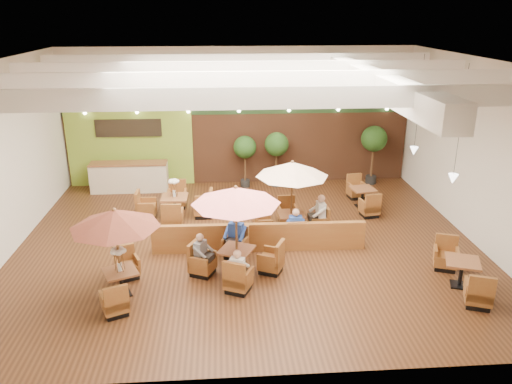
{
  "coord_description": "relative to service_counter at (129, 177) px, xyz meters",
  "views": [
    {
      "loc": [
        -0.75,
        -13.98,
        6.8
      ],
      "look_at": [
        0.3,
        0.5,
        1.5
      ],
      "focal_mm": 35.0,
      "sensor_mm": 36.0,
      "label": 1
    }
  ],
  "objects": [
    {
      "name": "diner_1",
      "position": [
        4.0,
        -6.02,
        0.2
      ],
      "size": [
        0.48,
        0.45,
        0.86
      ],
      "rotation": [
        0.0,
        0.0,
        2.73
      ],
      "color": "#274AA9",
      "rests_on": "ground"
    },
    {
      "name": "table_0",
      "position": [
        1.06,
        -7.84,
        1.22
      ],
      "size": [
        2.19,
        2.48,
        2.38
      ],
      "rotation": [
        0.0,
        0.0,
        0.42
      ],
      "color": "brown",
      "rests_on": "ground"
    },
    {
      "name": "room",
      "position": [
        4.65,
        -3.88,
        3.05
      ],
      "size": [
        14.04,
        14.0,
        5.52
      ],
      "color": "#381E0F",
      "rests_on": "ground"
    },
    {
      "name": "diner_3",
      "position": [
        5.83,
        -5.41,
        0.17
      ],
      "size": [
        0.38,
        0.31,
        0.79
      ],
      "rotation": [
        0.0,
        0.0,
        -0.02
      ],
      "color": "#274AA9",
      "rests_on": "ground"
    },
    {
      "name": "table_3",
      "position": [
        2.01,
        -2.88,
        -0.15
      ],
      "size": [
        2.64,
        2.64,
        1.56
      ],
      "rotation": [
        0.0,
        0.0,
        -0.02
      ],
      "color": "brown",
      "rests_on": "ground"
    },
    {
      "name": "service_counter",
      "position": [
        0.0,
        0.0,
        0.0
      ],
      "size": [
        3.0,
        0.75,
        1.18
      ],
      "color": "beige",
      "rests_on": "ground"
    },
    {
      "name": "diner_2",
      "position": [
        3.07,
        -6.95,
        0.16
      ],
      "size": [
        0.41,
        0.42,
        0.75
      ],
      "rotation": [
        0.0,
        0.0,
        4.21
      ],
      "color": "gray",
      "rests_on": "ground"
    },
    {
      "name": "booth_divider",
      "position": [
        4.72,
        -5.64,
        -0.14
      ],
      "size": [
        6.35,
        0.29,
        0.88
      ],
      "primitive_type": "cube",
      "rotation": [
        0.0,
        0.0,
        -0.02
      ],
      "color": "brown",
      "rests_on": "ground"
    },
    {
      "name": "table_1",
      "position": [
        4.0,
        -6.95,
        1.17
      ],
      "size": [
        2.68,
        2.68,
        2.56
      ],
      "rotation": [
        0.0,
        0.0,
        -0.44
      ],
      "color": "brown",
      "rests_on": "ground"
    },
    {
      "name": "table_2",
      "position": [
        5.83,
        -4.51,
        1.11
      ],
      "size": [
        2.42,
        2.42,
        2.47
      ],
      "rotation": [
        0.0,
        0.0,
        0.05
      ],
      "color": "brown",
      "rests_on": "ground"
    },
    {
      "name": "topiary_2",
      "position": [
        9.84,
        0.2,
        1.23
      ],
      "size": [
        1.05,
        1.05,
        2.44
      ],
      "color": "black",
      "rests_on": "ground"
    },
    {
      "name": "diner_4",
      "position": [
        6.73,
        -4.51,
        0.2
      ],
      "size": [
        0.35,
        0.43,
        0.85
      ],
      "rotation": [
        0.0,
        0.0,
        1.63
      ],
      "color": "white",
      "rests_on": "ground"
    },
    {
      "name": "table_4",
      "position": [
        9.8,
        -8.05,
        -0.23
      ],
      "size": [
        1.08,
        2.65,
        0.93
      ],
      "rotation": [
        0.0,
        0.0,
        -0.36
      ],
      "color": "brown",
      "rests_on": "ground"
    },
    {
      "name": "topiary_0",
      "position": [
        4.6,
        0.2,
        0.99
      ],
      "size": [
        0.91,
        0.91,
        2.12
      ],
      "color": "black",
      "rests_on": "ground"
    },
    {
      "name": "diner_0",
      "position": [
        4.0,
        -7.89,
        0.15
      ],
      "size": [
        0.4,
        0.37,
        0.73
      ],
      "rotation": [
        0.0,
        0.0,
        -0.34
      ],
      "color": "white",
      "rests_on": "ground"
    },
    {
      "name": "table_5",
      "position": [
        8.77,
        -2.35,
        -0.24
      ],
      "size": [
        0.92,
        2.49,
        0.91
      ],
      "rotation": [
        0.0,
        0.0,
        0.15
      ],
      "color": "brown",
      "rests_on": "ground"
    },
    {
      "name": "topiary_1",
      "position": [
        5.88,
        0.2,
        1.08
      ],
      "size": [
        0.96,
        0.96,
        2.24
      ],
      "color": "black",
      "rests_on": "ground"
    }
  ]
}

